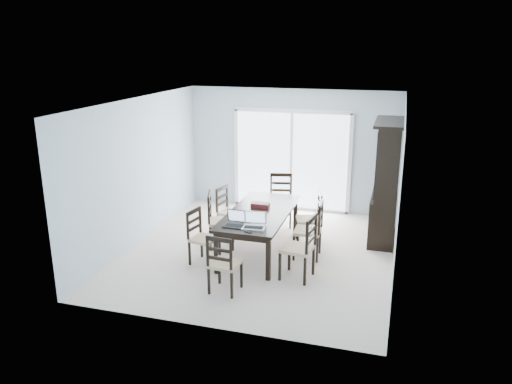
% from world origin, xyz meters
% --- Properties ---
extents(floor, '(5.00, 5.00, 0.00)m').
position_xyz_m(floor, '(0.00, 0.00, 0.00)').
color(floor, beige).
rests_on(floor, ground).
extents(ceiling, '(5.00, 5.00, 0.00)m').
position_xyz_m(ceiling, '(0.00, 0.00, 2.60)').
color(ceiling, white).
rests_on(ceiling, back_wall).
extents(back_wall, '(4.50, 0.02, 2.60)m').
position_xyz_m(back_wall, '(0.00, 2.50, 1.30)').
color(back_wall, '#AABFCC').
rests_on(back_wall, floor).
extents(wall_left, '(0.02, 5.00, 2.60)m').
position_xyz_m(wall_left, '(-2.25, 0.00, 1.30)').
color(wall_left, '#AABFCC').
rests_on(wall_left, floor).
extents(wall_right, '(0.02, 5.00, 2.60)m').
position_xyz_m(wall_right, '(2.25, 0.00, 1.30)').
color(wall_right, '#AABFCC').
rests_on(wall_right, floor).
extents(balcony, '(4.50, 2.00, 0.10)m').
position_xyz_m(balcony, '(0.00, 3.50, -0.05)').
color(balcony, gray).
rests_on(balcony, ground).
extents(railing, '(4.50, 0.06, 1.10)m').
position_xyz_m(railing, '(0.00, 4.50, 0.55)').
color(railing, '#99999E').
rests_on(railing, balcony).
extents(dining_table, '(1.00, 2.20, 0.75)m').
position_xyz_m(dining_table, '(0.00, 0.00, 0.67)').
color(dining_table, black).
rests_on(dining_table, floor).
extents(china_hutch, '(0.50, 1.38, 2.20)m').
position_xyz_m(china_hutch, '(2.02, 1.25, 1.07)').
color(china_hutch, black).
rests_on(china_hutch, floor).
extents(sliding_door, '(2.52, 0.05, 2.18)m').
position_xyz_m(sliding_door, '(0.00, 2.48, 1.09)').
color(sliding_door, silver).
rests_on(sliding_door, floor).
extents(chair_left_near, '(0.48, 0.47, 1.05)m').
position_xyz_m(chair_left_near, '(-0.83, -0.68, 0.56)').
color(chair_left_near, black).
rests_on(chair_left_near, floor).
extents(chair_left_mid, '(0.56, 0.55, 1.16)m').
position_xyz_m(chair_left_mid, '(-0.81, 0.02, 0.61)').
color(chair_left_mid, black).
rests_on(chair_left_mid, floor).
extents(chair_left_far, '(0.48, 0.47, 1.05)m').
position_xyz_m(chair_left_far, '(-0.85, 0.69, 0.55)').
color(chair_left_far, black).
rests_on(chair_left_far, floor).
extents(chair_right_near, '(0.52, 0.51, 1.19)m').
position_xyz_m(chair_right_near, '(0.92, -0.80, 0.63)').
color(chair_right_near, black).
rests_on(chair_right_near, floor).
extents(chair_right_mid, '(0.46, 0.45, 1.15)m').
position_xyz_m(chair_right_mid, '(0.93, 0.03, 0.61)').
color(chair_right_mid, black).
rests_on(chair_right_mid, floor).
extents(chair_right_far, '(0.53, 0.52, 1.10)m').
position_xyz_m(chair_right_far, '(0.82, 0.67, 0.58)').
color(chair_right_far, black).
rests_on(chair_right_far, floor).
extents(chair_end_near, '(0.43, 0.44, 1.06)m').
position_xyz_m(chair_end_near, '(-0.10, -1.60, 0.56)').
color(chair_end_near, black).
rests_on(chair_end_near, floor).
extents(chair_end_far, '(0.53, 0.54, 1.18)m').
position_xyz_m(chair_end_far, '(0.01, 1.51, 0.62)').
color(chair_end_far, black).
rests_on(chair_end_far, floor).
extents(laptop_dark, '(0.35, 0.25, 0.24)m').
position_xyz_m(laptop_dark, '(-0.18, -0.81, 0.81)').
color(laptop_dark, black).
rests_on(laptop_dark, dining_table).
extents(laptop_silver, '(0.38, 0.28, 0.24)m').
position_xyz_m(laptop_silver, '(0.13, -0.80, 0.81)').
color(laptop_silver, '#B8B8BB').
rests_on(laptop_silver, dining_table).
extents(book_stack, '(0.27, 0.21, 0.04)m').
position_xyz_m(book_stack, '(-0.14, -0.40, 0.77)').
color(book_stack, maroon).
rests_on(book_stack, dining_table).
extents(cell_phone, '(0.12, 0.08, 0.01)m').
position_xyz_m(cell_phone, '(0.10, -1.00, 0.76)').
color(cell_phone, black).
rests_on(cell_phone, dining_table).
extents(game_box, '(0.32, 0.17, 0.08)m').
position_xyz_m(game_box, '(-0.05, 0.21, 0.79)').
color(game_box, '#450D1B').
rests_on(game_box, dining_table).
extents(hot_tub, '(2.35, 2.17, 1.05)m').
position_xyz_m(hot_tub, '(-0.79, 3.67, 0.53)').
color(hot_tub, maroon).
rests_on(hot_tub, balcony).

